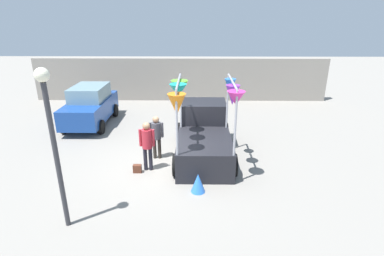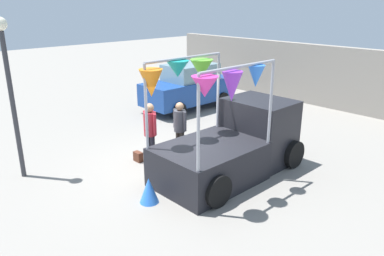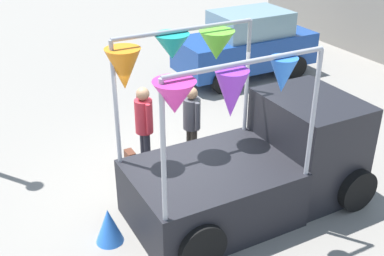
{
  "view_description": "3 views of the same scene",
  "coord_description": "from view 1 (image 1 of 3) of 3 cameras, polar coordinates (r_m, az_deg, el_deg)",
  "views": [
    {
      "loc": [
        0.96,
        -9.57,
        5.05
      ],
      "look_at": [
        0.84,
        0.05,
        1.4
      ],
      "focal_mm": 28.0,
      "sensor_mm": 36.0,
      "label": 1
    },
    {
      "loc": [
        7.21,
        -6.18,
        4.36
      ],
      "look_at": [
        0.82,
        -0.17,
        1.37
      ],
      "focal_mm": 35.0,
      "sensor_mm": 36.0,
      "label": 2
    },
    {
      "loc": [
        6.95,
        -3.4,
        5.07
      ],
      "look_at": [
        0.28,
        0.17,
        1.22
      ],
      "focal_mm": 45.0,
      "sensor_mm": 36.0,
      "label": 3
    }
  ],
  "objects": [
    {
      "name": "brick_boundary_wall",
      "position": [
        18.8,
        -2.26,
        9.22
      ],
      "size": [
        18.0,
        0.36,
        2.6
      ],
      "primitive_type": "cube",
      "color": "gray",
      "rests_on": "ground"
    },
    {
      "name": "ground_plane",
      "position": [
        10.86,
        -4.47,
        -7.01
      ],
      "size": [
        60.0,
        60.0,
        0.0
      ],
      "primitive_type": "plane",
      "color": "gray"
    },
    {
      "name": "person_customer",
      "position": [
        10.17,
        -8.56,
        -2.58
      ],
      "size": [
        0.53,
        0.34,
        1.75
      ],
      "color": "black",
      "rests_on": "ground"
    },
    {
      "name": "street_lamp",
      "position": [
        7.48,
        -25.19,
        -0.29
      ],
      "size": [
        0.32,
        0.32,
        4.02
      ],
      "color": "#333338",
      "rests_on": "ground"
    },
    {
      "name": "parked_car",
      "position": [
        15.33,
        -18.8,
        4.1
      ],
      "size": [
        1.88,
        4.0,
        1.88
      ],
      "color": "navy",
      "rests_on": "ground"
    },
    {
      "name": "vendor_truck",
      "position": [
        11.33,
        2.18,
        -0.75
      ],
      "size": [
        2.43,
        4.1,
        3.08
      ],
      "color": "black",
      "rests_on": "ground"
    },
    {
      "name": "folded_kite_bundle_azure",
      "position": [
        9.18,
        1.16,
        -10.41
      ],
      "size": [
        0.52,
        0.52,
        0.6
      ],
      "primitive_type": "cone",
      "rotation": [
        0.0,
        0.0,
        0.2
      ],
      "color": "blue",
      "rests_on": "ground"
    },
    {
      "name": "person_vendor",
      "position": [
        11.01,
        -6.8,
        -1.03
      ],
      "size": [
        0.53,
        0.34,
        1.65
      ],
      "color": "#2D2823",
      "rests_on": "ground"
    },
    {
      "name": "handbag",
      "position": [
        10.45,
        -10.37,
        -7.63
      ],
      "size": [
        0.28,
        0.16,
        0.28
      ],
      "primitive_type": "cube",
      "color": "#592D1E",
      "rests_on": "ground"
    }
  ]
}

